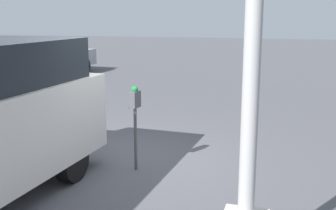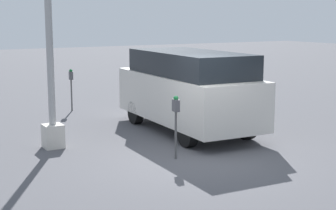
% 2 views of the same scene
% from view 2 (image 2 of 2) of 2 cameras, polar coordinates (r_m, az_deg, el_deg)
% --- Properties ---
extents(ground_plane, '(80.00, 80.00, 0.00)m').
position_cam_2_polar(ground_plane, '(11.24, 3.26, -5.79)').
color(ground_plane, '#4C4C51').
extents(parking_meter_near, '(0.22, 0.14, 1.37)m').
position_cam_2_polar(parking_meter_near, '(10.89, 0.88, -0.83)').
color(parking_meter_near, '#4C4C4C').
rests_on(parking_meter_near, ground).
extents(parking_meter_far, '(0.22, 0.14, 1.36)m').
position_cam_2_polar(parking_meter_far, '(16.79, -10.69, 2.72)').
color(parking_meter_far, '#4C4C4C').
rests_on(parking_meter_far, ground).
extents(lamp_post, '(0.44, 0.44, 5.24)m').
position_cam_2_polar(lamp_post, '(12.02, -12.86, 3.02)').
color(lamp_post, beige).
rests_on(lamp_post, ground).
extents(parked_van, '(4.94, 2.15, 2.12)m').
position_cam_2_polar(parked_van, '(13.54, 2.24, 1.82)').
color(parked_van, beige).
rests_on(parked_van, ground).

